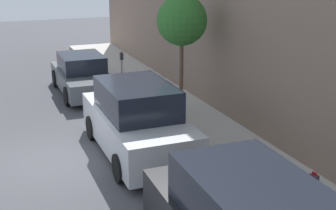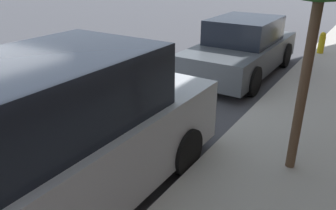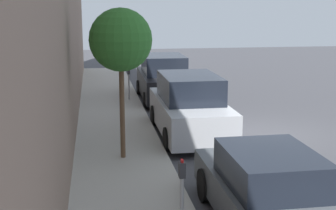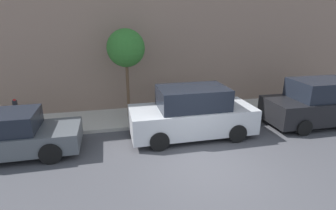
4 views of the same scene
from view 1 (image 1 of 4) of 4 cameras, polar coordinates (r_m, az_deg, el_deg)
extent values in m
plane|color=#424247|center=(12.78, -14.60, -6.85)|extent=(60.00, 60.00, 0.00)
cube|color=#B2ADA3|center=(14.01, 5.03, -3.77)|extent=(2.51, 32.00, 0.15)
cube|color=black|center=(7.51, 9.93, -11.22)|extent=(1.76, 2.63, 0.80)
cube|color=#B7BABF|center=(12.75, -3.78, -2.94)|extent=(1.98, 4.81, 0.96)
cube|color=black|center=(12.47, -3.86, 0.85)|extent=(1.74, 2.61, 0.80)
cylinder|color=black|center=(14.00, -9.27, -2.74)|extent=(0.22, 0.70, 0.70)
cylinder|color=black|center=(14.47, -2.07, -1.83)|extent=(0.22, 0.70, 0.70)
cylinder|color=black|center=(11.32, -5.90, -7.65)|extent=(0.22, 0.70, 0.70)
cylinder|color=black|center=(11.90, 2.79, -6.27)|extent=(0.22, 0.70, 0.70)
cube|color=#4C5156|center=(18.72, -10.34, 3.07)|extent=(1.82, 4.51, 0.68)
cube|color=black|center=(18.66, -10.51, 5.10)|extent=(1.59, 2.11, 0.64)
cylinder|color=black|center=(19.97, -13.51, 3.17)|extent=(0.22, 0.71, 0.71)
cylinder|color=black|center=(20.26, -8.76, 3.66)|extent=(0.22, 0.71, 0.71)
cylinder|color=black|center=(17.30, -12.11, 1.06)|extent=(0.22, 0.71, 0.71)
cylinder|color=black|center=(17.64, -6.68, 1.66)|extent=(0.22, 0.71, 0.71)
cube|color=#2D2D33|center=(8.72, 17.32, -8.97)|extent=(0.11, 0.15, 0.28)
cube|color=red|center=(8.65, 17.42, -7.99)|extent=(0.04, 0.09, 0.05)
cylinder|color=#ADADB2|center=(19.26, -5.62, 4.02)|extent=(0.07, 0.07, 1.04)
cube|color=#2D2D33|center=(19.12, -5.68, 5.93)|extent=(0.11, 0.15, 0.28)
cube|color=red|center=(19.09, -5.70, 6.42)|extent=(0.04, 0.09, 0.05)
cylinder|color=brown|center=(15.31, 1.63, 3.68)|extent=(0.13, 0.13, 2.67)
sphere|color=#2D6B28|center=(14.98, 1.68, 10.30)|extent=(1.61, 1.61, 1.61)
cylinder|color=gold|center=(22.03, -7.98, 5.01)|extent=(0.20, 0.20, 0.55)
sphere|color=gold|center=(21.96, -8.02, 5.84)|extent=(0.18, 0.18, 0.18)
camera|label=2|loc=(11.60, 13.56, 5.78)|focal=35.00mm
camera|label=3|loc=(26.44, -7.47, 15.26)|focal=50.00mm
camera|label=4|loc=(15.47, -43.23, 10.21)|focal=28.00mm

